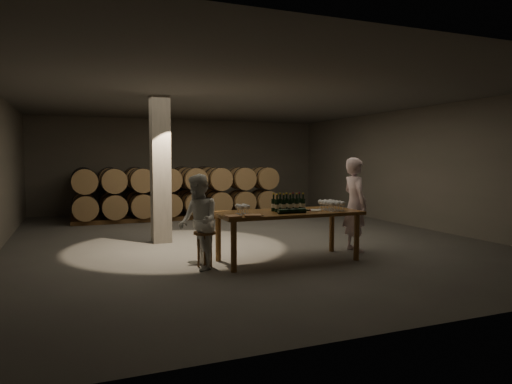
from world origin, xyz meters
name	(u,v)px	position (x,y,z in m)	size (l,w,h in m)	color
room	(160,170)	(-1.80, 0.20, 1.60)	(12.00, 12.00, 12.00)	#53504E
tasting_table	(288,217)	(0.00, -2.50, 0.80)	(2.60, 1.10, 0.90)	brown
barrel_stack_back	(148,190)	(-1.35, 5.20, 0.83)	(4.70, 0.95, 1.57)	brown
barrel_stack_front	(181,192)	(-0.57, 3.80, 0.83)	(6.26, 0.95, 1.57)	brown
bottle_cluster	(288,205)	(0.03, -2.46, 1.02)	(0.60, 0.23, 0.33)	black
lying_bottles	(293,211)	(-0.05, -2.80, 0.94)	(0.63, 0.08, 0.08)	black
glass_cluster_left	(243,207)	(-0.91, -2.60, 1.03)	(0.20, 0.31, 0.18)	silver
glass_cluster_right	(331,203)	(0.84, -2.60, 1.03)	(0.31, 0.53, 0.18)	silver
plate	(314,210)	(0.49, -2.58, 0.91)	(0.27, 0.27, 0.02)	white
notebook_near	(253,216)	(-0.86, -2.95, 0.92)	(0.27, 0.22, 0.03)	#9B6338
notebook_corner	(233,216)	(-1.18, -2.88, 0.91)	(0.22, 0.28, 0.02)	#9B6338
pen	(259,216)	(-0.73, -2.93, 0.91)	(0.01, 0.01, 0.15)	black
stool	(205,238)	(-1.54, -2.47, 0.51)	(0.37, 0.37, 0.62)	brown
person_man	(355,205)	(1.62, -2.22, 0.93)	(0.68, 0.45, 1.87)	white
person_woman	(198,222)	(-1.66, -2.51, 0.80)	(0.78, 0.60, 1.60)	white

